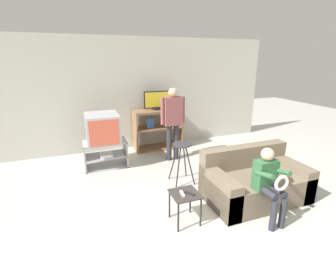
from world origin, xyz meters
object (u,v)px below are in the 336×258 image
(snack_table, at_px, (185,198))
(remote_control_black, at_px, (190,193))
(person_seated_child, at_px, (269,180))
(person_standing_adult, at_px, (173,117))
(media_shelf, at_px, (158,129))
(tv_stand, at_px, (106,154))
(folding_stool, at_px, (182,152))
(television_flat, at_px, (158,101))
(remote_control_white, at_px, (182,194))
(television_main, at_px, (102,128))
(couch, at_px, (254,182))

(snack_table, relative_size, remote_control_black, 2.95)
(person_seated_child, bearing_deg, person_standing_adult, 100.65)
(media_shelf, relative_size, snack_table, 2.68)
(tv_stand, relative_size, folding_stool, 1.15)
(person_standing_adult, distance_m, person_seated_child, 2.41)
(television_flat, height_order, person_standing_adult, person_standing_adult)
(tv_stand, relative_size, remote_control_white, 5.80)
(media_shelf, relative_size, folding_stool, 1.58)
(television_main, distance_m, couch, 2.89)
(television_main, relative_size, remote_control_black, 4.77)
(remote_control_black, bearing_deg, person_standing_adult, 42.09)
(television_flat, xyz_separation_m, remote_control_black, (-0.51, -2.84, -0.73))
(couch, height_order, person_standing_adult, person_standing_adult)
(remote_control_white, height_order, couch, couch)
(television_main, bearing_deg, folding_stool, -42.46)
(media_shelf, xyz_separation_m, couch, (0.72, -2.63, -0.22))
(person_standing_adult, bearing_deg, folding_stool, -102.36)
(folding_stool, height_order, remote_control_black, folding_stool)
(remote_control_black, relative_size, person_standing_adult, 0.09)
(media_shelf, height_order, person_seated_child, person_seated_child)
(tv_stand, bearing_deg, folding_stool, -43.44)
(folding_stool, bearing_deg, snack_table, -111.13)
(remote_control_black, bearing_deg, television_main, 79.07)
(television_main, distance_m, person_seated_child, 3.08)
(snack_table, xyz_separation_m, person_standing_adult, (0.62, 2.02, 0.58))
(television_main, bearing_deg, television_flat, 26.51)
(folding_stool, bearing_deg, tv_stand, 136.56)
(folding_stool, bearing_deg, media_shelf, 85.58)
(television_flat, relative_size, snack_table, 1.63)
(remote_control_black, height_order, remote_control_white, same)
(tv_stand, relative_size, person_standing_adult, 0.54)
(television_flat, bearing_deg, remote_control_white, -102.08)
(television_flat, bearing_deg, media_shelf, -159.39)
(snack_table, bearing_deg, television_flat, 78.73)
(folding_stool, height_order, remote_control_white, folding_stool)
(media_shelf, bearing_deg, television_flat, 20.61)
(television_main, relative_size, remote_control_white, 4.77)
(tv_stand, xyz_separation_m, couch, (2.03, -1.97, 0.01))
(snack_table, relative_size, person_seated_child, 0.42)
(tv_stand, bearing_deg, media_shelf, 26.55)
(television_main, bearing_deg, snack_table, -69.23)
(folding_stool, xyz_separation_m, remote_control_black, (-0.35, -1.06, -0.13))
(television_main, relative_size, person_standing_adult, 0.44)
(television_main, relative_size, media_shelf, 0.60)
(media_shelf, bearing_deg, couch, -74.77)
(snack_table, bearing_deg, television_main, 110.77)
(television_main, bearing_deg, person_standing_adult, -4.20)
(television_flat, relative_size, person_seated_child, 0.69)
(remote_control_white, xyz_separation_m, person_standing_adult, (0.66, 2.03, 0.50))
(remote_control_white, relative_size, person_seated_child, 0.14)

